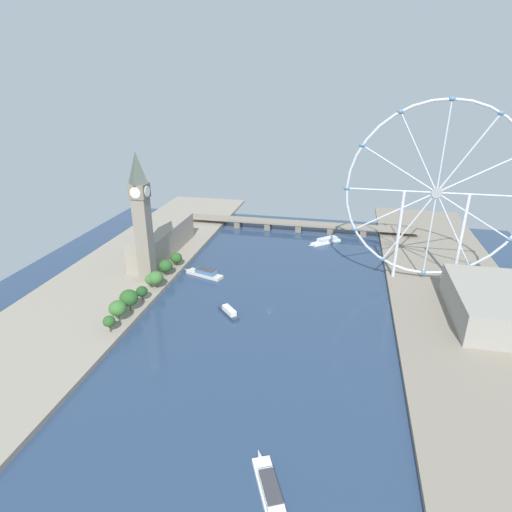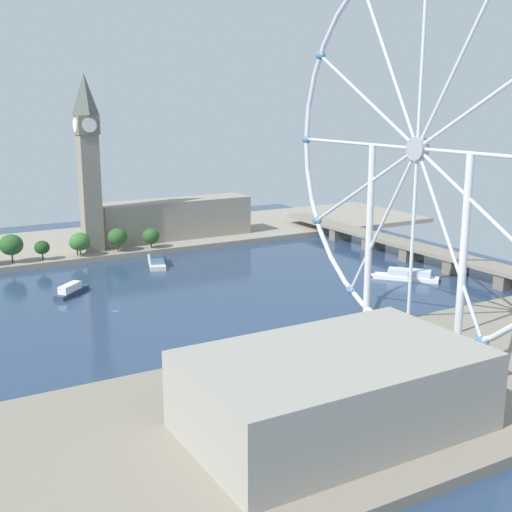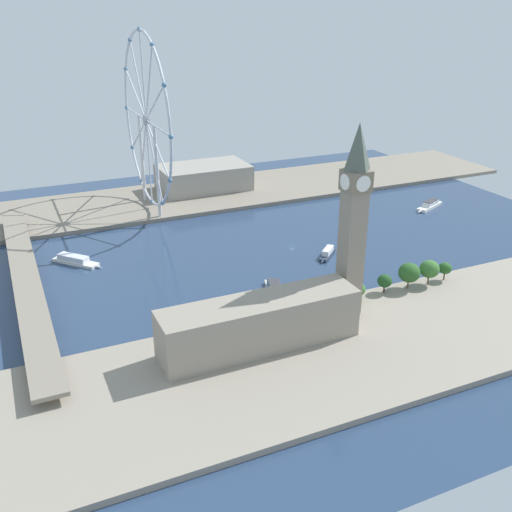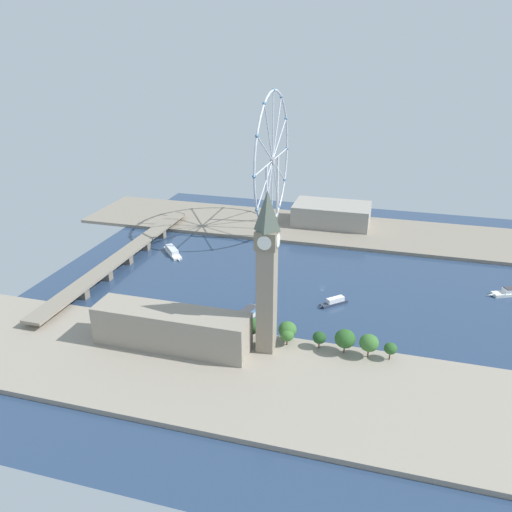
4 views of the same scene
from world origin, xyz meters
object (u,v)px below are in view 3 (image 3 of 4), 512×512
tour_boat_1 (430,205)px  tour_boat_3 (275,291)px  riverside_hall (204,177)px  tour_boat_2 (75,260)px  parliament_block (260,323)px  river_bridge (26,281)px  tour_boat_0 (327,253)px  clock_tower (353,219)px  ferris_wheel (146,121)px

tour_boat_1 → tour_boat_3: 195.59m
riverside_hall → tour_boat_2: 163.95m
riverside_hall → parliament_block: bearing=166.1°
river_bridge → tour_boat_0: 179.33m
parliament_block → tour_boat_1: (132.17, -207.79, -12.34)m
riverside_hall → tour_boat_3: bearing=171.6°
parliament_block → tour_boat_0: bearing=-46.0°
clock_tower → tour_boat_3: (36.37, 23.12, -50.29)m
riverside_hall → tour_boat_1: size_ratio=2.22×
tour_boat_1 → tour_boat_3: size_ratio=0.93×
parliament_block → river_bridge: bearing=40.7°
ferris_wheel → clock_tower: bearing=-166.9°
parliament_block → ferris_wheel: size_ratio=0.71×
riverside_hall → tour_boat_0: 164.88m
parliament_block → tour_boat_3: (47.81, -31.33, -12.25)m
tour_boat_0 → tour_boat_3: bearing=-10.7°
parliament_block → riverside_hall: parliament_block is taller
river_bridge → tour_boat_0: river_bridge is taller
clock_tower → riverside_hall: size_ratio=1.29×
river_bridge → tour_boat_0: size_ratio=11.58×
clock_tower → tour_boat_1: 201.57m
riverside_hall → river_bridge: riverside_hall is taller
tour_boat_2 → tour_boat_3: (-89.08, -93.75, 0.14)m
ferris_wheel → riverside_hall: (31.34, -53.20, -55.76)m
ferris_wheel → tour_boat_2: ferris_wheel is taller
clock_tower → parliament_block: 67.40m
clock_tower → tour_boat_2: bearing=43.0°
riverside_hall → tour_boat_0: bearing=-171.4°
riverside_hall → tour_boat_0: (-162.65, -24.65, -11.00)m
tour_boat_0 → tour_boat_3: tour_boat_3 is taller
clock_tower → tour_boat_0: (70.79, -30.66, -50.49)m
parliament_block → river_bridge: 141.92m
riverside_hall → tour_boat_2: riverside_hall is taller
ferris_wheel → tour_boat_0: (-131.32, -77.85, -66.76)m
riverside_hall → tour_boat_1: riverside_hall is taller
river_bridge → tour_boat_0: bearing=-98.1°
parliament_block → tour_boat_1: size_ratio=2.79×
tour_boat_2 → tour_boat_3: bearing=4.8°
ferris_wheel → river_bridge: (-106.12, 99.65, -62.25)m
tour_boat_1 → river_bridge: bearing=-19.8°
tour_boat_0 → tour_boat_2: tour_boat_2 is taller
clock_tower → tour_boat_1: (120.74, -153.34, -50.38)m
ferris_wheel → riverside_hall: size_ratio=1.76×
river_bridge → tour_boat_2: bearing=-45.5°
riverside_hall → tour_boat_2: (-107.99, 122.88, -10.94)m
parliament_block → tour_boat_3: bearing=-33.2°
riverside_hall → ferris_wheel: bearing=120.5°
river_bridge → tour_boat_1: (24.75, -300.18, -4.40)m
tour_boat_0 → tour_boat_2: bearing=-63.6°
clock_tower → ferris_wheel: 208.18m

